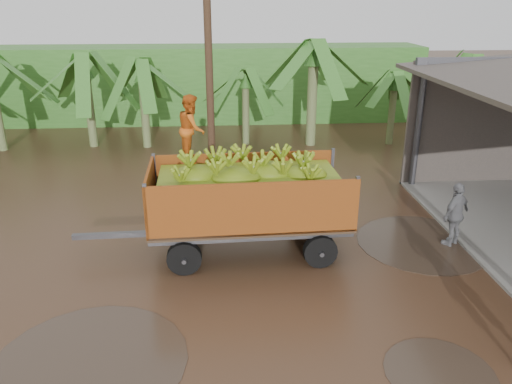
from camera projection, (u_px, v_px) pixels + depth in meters
ground at (267, 284)px, 10.78m from camera, size 100.00×100.00×0.00m
hedge_north at (198, 83)px, 24.87m from camera, size 22.00×3.00×3.60m
banana_trailer at (248, 196)px, 11.76m from camera, size 6.50×2.42×3.74m
man_grey at (456, 214)px, 12.24m from camera, size 1.02×0.87×1.64m
utility_pole at (209, 61)px, 15.69m from camera, size 1.20×0.24×7.71m
banana_plants at (86, 127)px, 15.91m from camera, size 24.89×20.73×4.45m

